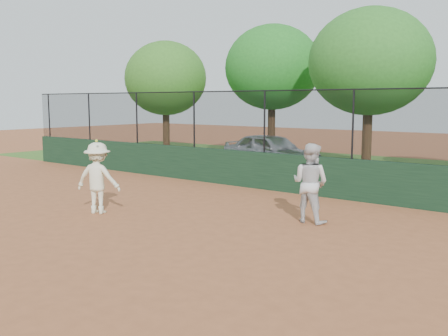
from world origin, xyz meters
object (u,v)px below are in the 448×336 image
Objects in this scene: parked_car at (271,152)px; tree_0 at (165,79)px; player_main at (98,178)px; tree_2 at (370,62)px; tree_1 at (272,68)px; player_second at (310,183)px.

parked_car is 0.76× the size of tree_0.
player_main is 0.31× the size of tree_2.
player_main is at bearing -52.94° from tree_0.
tree_1 is 5.59m from tree_2.
parked_car is 2.40× the size of player_second.
parked_car is 0.71× the size of tree_2.
parked_car is 5.27m from tree_2.
player_second is at bearing -131.96° from parked_car.
tree_1 reaches higher than tree_2.
tree_0 is 11.19m from tree_2.
tree_0 is at bearing 176.85° from tree_2.
player_second is at bearing -33.15° from tree_0.
player_main is 14.03m from tree_0.
tree_0 is at bearing -169.66° from tree_1.
tree_0 reaches higher than player_second.
tree_2 is (5.33, -1.68, -0.10)m from tree_1.
parked_car is 4.56m from tree_1.
tree_0 is (-7.31, 1.26, 3.25)m from parked_car.
tree_0 is (-12.97, 8.47, 3.08)m from player_second.
tree_1 is (-7.13, 9.53, 3.46)m from player_second.
player_main is at bearing -78.65° from tree_1.
player_main is (0.93, -9.65, 0.14)m from parked_car.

